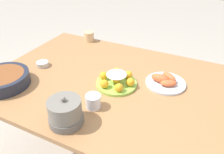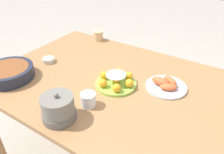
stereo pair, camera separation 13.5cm
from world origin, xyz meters
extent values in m
cylinder|color=#A87547|center=(-0.69, -0.49, 0.36)|extent=(0.06, 0.06, 0.72)
cylinder|color=#A87547|center=(0.69, -0.49, 0.36)|extent=(0.06, 0.06, 0.72)
cube|color=#A87547|center=(0.00, 0.00, 0.74)|extent=(1.49, 1.08, 0.03)
cylinder|color=#99CC4C|center=(-0.07, 0.02, 0.76)|extent=(0.25, 0.25, 0.02)
sphere|color=#F4A823|center=(0.02, 0.02, 0.79)|extent=(0.05, 0.05, 0.05)
sphere|color=#F4A823|center=(-0.03, 0.10, 0.79)|extent=(0.05, 0.05, 0.05)
sphere|color=#F4A823|center=(-0.12, 0.09, 0.79)|extent=(0.05, 0.05, 0.05)
sphere|color=#F4A823|center=(-0.16, 0.01, 0.79)|extent=(0.05, 0.05, 0.05)
sphere|color=#F4A823|center=(-0.12, -0.05, 0.79)|extent=(0.05, 0.05, 0.05)
sphere|color=#F4A823|center=(-0.04, -0.06, 0.79)|extent=(0.05, 0.05, 0.05)
ellipsoid|color=white|center=(-0.07, 0.02, 0.83)|extent=(0.12, 0.12, 0.02)
sphere|color=#F4A823|center=(-0.07, 0.02, 0.79)|extent=(0.05, 0.05, 0.05)
cylinder|color=#232838|center=(0.55, 0.32, 0.79)|extent=(0.31, 0.31, 0.08)
cylinder|color=brown|center=(0.55, 0.32, 0.82)|extent=(0.26, 0.26, 0.01)
cylinder|color=beige|center=(0.49, 0.04, 0.77)|extent=(0.09, 0.09, 0.03)
cylinder|color=#B26623|center=(0.49, 0.04, 0.78)|extent=(0.07, 0.07, 0.01)
cylinder|color=silver|center=(-0.34, -0.12, 0.76)|extent=(0.25, 0.25, 0.01)
ellipsoid|color=#E06033|center=(-0.30, -0.11, 0.79)|extent=(0.11, 0.07, 0.05)
ellipsoid|color=#E06033|center=(-0.36, -0.09, 0.79)|extent=(0.11, 0.09, 0.04)
ellipsoid|color=#E06033|center=(-0.35, -0.15, 0.79)|extent=(0.11, 0.09, 0.05)
cylinder|color=#DBB27F|center=(0.42, -0.48, 0.79)|extent=(0.08, 0.08, 0.08)
cylinder|color=white|center=(-0.05, 0.26, 0.79)|extent=(0.08, 0.08, 0.08)
cylinder|color=#66605B|center=(0.01, 0.42, 0.77)|extent=(0.17, 0.17, 0.04)
cylinder|color=slate|center=(0.01, 0.42, 0.84)|extent=(0.16, 0.16, 0.09)
sphere|color=slate|center=(0.01, 0.42, 0.90)|extent=(0.02, 0.02, 0.02)
camera|label=1|loc=(-0.53, 1.03, 1.53)|focal=35.00mm
camera|label=2|loc=(-0.65, 0.96, 1.53)|focal=35.00mm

